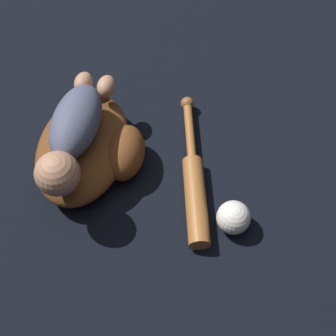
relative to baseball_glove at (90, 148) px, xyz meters
The scene contains 5 objects.
ground_plane 0.06m from the baseball_glove, 94.69° to the right, with size 6.00×6.00×0.00m, color black.
baseball_glove is the anchor object (origin of this frame).
baby_figure 0.11m from the baseball_glove, 39.31° to the right, with size 0.38×0.15×0.10m.
baseball_bat 0.28m from the baseball_glove, 73.96° to the left, with size 0.44×0.08×0.05m.
baseball 0.39m from the baseball_glove, 64.04° to the left, with size 0.08×0.08×0.08m.
Camera 1 is at (0.67, 0.26, 1.01)m, focal length 50.00 mm.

